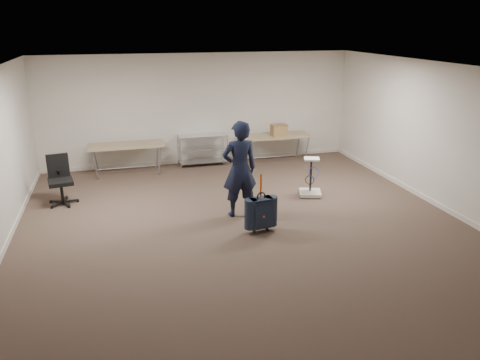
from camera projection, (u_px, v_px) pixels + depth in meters
name	position (u px, v px, depth m)	size (l,w,h in m)	color
ground	(247.00, 231.00, 8.29)	(9.00, 9.00, 0.00)	#423328
room_shell	(229.00, 201.00, 9.54)	(8.00, 9.00, 9.00)	beige
folding_table_left	(126.00, 147.00, 11.23)	(1.80, 0.75, 0.73)	#8F7958
folding_table_right	(276.00, 137.00, 12.16)	(1.80, 0.75, 0.73)	#8F7958
wire_shelf	(203.00, 148.00, 12.00)	(1.22, 0.47, 0.80)	silver
person	(240.00, 169.00, 8.70)	(0.67, 0.44, 1.83)	black
suitcase	(261.00, 213.00, 8.14)	(0.41, 0.27, 1.07)	black
office_chair	(61.00, 189.00, 9.46)	(0.61, 0.61, 1.00)	black
equipment_cart	(310.00, 186.00, 9.93)	(0.57, 0.57, 0.83)	silver
cardboard_box	(279.00, 130.00, 12.06)	(0.39, 0.29, 0.29)	#9C7E48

